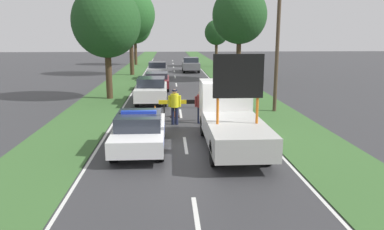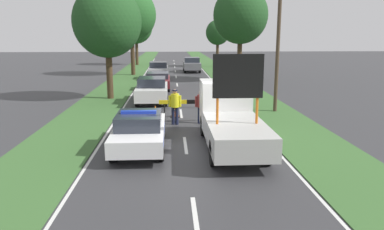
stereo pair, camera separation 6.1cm
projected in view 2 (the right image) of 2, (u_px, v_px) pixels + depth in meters
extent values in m
plane|color=#333335|center=(186.00, 148.00, 14.24)|extent=(160.00, 160.00, 0.00)
cube|color=silver|center=(195.00, 218.00, 8.77)|extent=(0.12, 2.30, 0.01)
cube|color=silver|center=(185.00, 145.00, 14.57)|extent=(0.12, 2.30, 0.01)
cube|color=silver|center=(181.00, 113.00, 20.37)|extent=(0.12, 2.30, 0.01)
cube|color=silver|center=(179.00, 96.00, 26.17)|extent=(0.12, 2.30, 0.01)
cube|color=silver|center=(177.00, 85.00, 31.97)|extent=(0.12, 2.30, 0.01)
cube|color=silver|center=(176.00, 77.00, 37.77)|extent=(0.12, 2.30, 0.01)
cube|color=silver|center=(175.00, 71.00, 43.57)|extent=(0.12, 2.30, 0.01)
cube|color=silver|center=(175.00, 67.00, 49.37)|extent=(0.12, 2.30, 0.01)
cube|color=silver|center=(174.00, 63.00, 55.17)|extent=(0.12, 2.30, 0.01)
cube|color=silver|center=(174.00, 61.00, 60.97)|extent=(0.12, 2.30, 0.01)
cube|color=silver|center=(137.00, 86.00, 31.02)|extent=(0.10, 72.07, 0.01)
cube|color=silver|center=(217.00, 86.00, 31.39)|extent=(0.10, 72.07, 0.01)
cube|color=#38602D|center=(121.00, 82.00, 33.48)|extent=(3.05, 120.00, 0.03)
cube|color=#38602D|center=(231.00, 81.00, 34.03)|extent=(3.05, 120.00, 0.03)
cube|color=white|center=(140.00, 133.00, 13.92)|extent=(1.82, 4.45, 0.56)
cube|color=#282D38|center=(139.00, 120.00, 13.68)|extent=(1.60, 2.05, 0.50)
cylinder|color=black|center=(123.00, 131.00, 15.28)|extent=(0.24, 0.68, 0.68)
cylinder|color=black|center=(162.00, 131.00, 15.37)|extent=(0.24, 0.68, 0.68)
cylinder|color=black|center=(113.00, 152.00, 12.59)|extent=(0.24, 0.68, 0.68)
cylinder|color=black|center=(160.00, 151.00, 12.68)|extent=(0.24, 0.68, 0.68)
cube|color=#1E38C6|center=(139.00, 112.00, 13.61)|extent=(1.28, 0.24, 0.10)
cube|color=#193399|center=(140.00, 132.00, 13.91)|extent=(1.83, 3.65, 0.10)
cube|color=black|center=(144.00, 121.00, 16.14)|extent=(1.00, 0.08, 0.34)
cube|color=white|center=(225.00, 103.00, 15.68)|extent=(2.01, 1.74, 1.91)
cube|color=#232833|center=(222.00, 92.00, 16.44)|extent=(1.71, 0.04, 0.84)
cube|color=#B2B2AD|center=(237.00, 135.00, 12.98)|extent=(2.01, 4.05, 0.78)
cylinder|color=#D16619|center=(217.00, 111.00, 12.76)|extent=(0.09, 0.09, 0.90)
cylinder|color=#D16619|center=(257.00, 111.00, 12.84)|extent=(0.09, 0.09, 0.90)
cube|color=black|center=(238.00, 76.00, 12.55)|extent=(1.71, 0.12, 1.48)
cylinder|color=black|center=(204.00, 126.00, 15.83)|extent=(0.24, 0.86, 0.86)
cylinder|color=black|center=(245.00, 125.00, 15.93)|extent=(0.24, 0.86, 0.86)
cylinder|color=black|center=(214.00, 153.00, 12.22)|extent=(0.24, 0.86, 0.86)
cylinder|color=black|center=(267.00, 152.00, 12.32)|extent=(0.24, 0.86, 0.86)
cylinder|color=black|center=(165.00, 113.00, 18.28)|extent=(0.07, 0.07, 0.90)
cylinder|color=black|center=(209.00, 113.00, 18.40)|extent=(0.07, 0.07, 0.90)
cube|color=yellow|center=(164.00, 102.00, 18.16)|extent=(0.45, 0.08, 0.19)
cube|color=black|center=(173.00, 102.00, 18.19)|extent=(0.45, 0.08, 0.19)
cube|color=yellow|center=(182.00, 102.00, 18.21)|extent=(0.45, 0.08, 0.19)
cube|color=black|center=(191.00, 102.00, 18.24)|extent=(0.45, 0.08, 0.19)
cube|color=yellow|center=(201.00, 102.00, 18.26)|extent=(0.45, 0.08, 0.19)
cube|color=black|center=(210.00, 102.00, 18.29)|extent=(0.45, 0.08, 0.19)
cylinder|color=#191E38|center=(173.00, 116.00, 17.82)|extent=(0.16, 0.16, 0.84)
cylinder|color=#191E38|center=(177.00, 116.00, 17.83)|extent=(0.16, 0.16, 0.84)
cylinder|color=yellow|center=(175.00, 101.00, 17.67)|extent=(0.39, 0.39, 0.63)
cylinder|color=yellow|center=(170.00, 101.00, 17.66)|extent=(0.13, 0.13, 0.54)
cylinder|color=yellow|center=(180.00, 101.00, 17.69)|extent=(0.13, 0.13, 0.54)
sphere|color=#A57A5B|center=(175.00, 92.00, 17.58)|extent=(0.22, 0.22, 0.22)
cylinder|color=#141933|center=(175.00, 90.00, 17.56)|extent=(0.25, 0.25, 0.05)
cylinder|color=#191E38|center=(199.00, 115.00, 18.05)|extent=(0.15, 0.15, 0.80)
cylinder|color=#191E38|center=(203.00, 115.00, 18.06)|extent=(0.15, 0.15, 0.80)
cylinder|color=maroon|center=(201.00, 101.00, 17.91)|extent=(0.37, 0.37, 0.60)
cylinder|color=maroon|center=(196.00, 102.00, 17.90)|extent=(0.12, 0.12, 0.51)
cylinder|color=maroon|center=(206.00, 101.00, 17.92)|extent=(0.12, 0.12, 0.51)
sphere|color=tan|center=(201.00, 93.00, 17.82)|extent=(0.21, 0.21, 0.21)
cube|color=black|center=(156.00, 116.00, 19.65)|extent=(0.43, 0.43, 0.03)
cone|color=orange|center=(155.00, 111.00, 19.59)|extent=(0.36, 0.36, 0.56)
cylinder|color=white|center=(155.00, 110.00, 19.58)|extent=(0.20, 0.20, 0.08)
cube|color=black|center=(175.00, 117.00, 19.53)|extent=(0.47, 0.47, 0.03)
cone|color=orange|center=(175.00, 111.00, 19.46)|extent=(0.40, 0.40, 0.62)
cylinder|color=white|center=(175.00, 110.00, 19.45)|extent=(0.23, 0.23, 0.09)
cube|color=silver|center=(152.00, 92.00, 23.52)|extent=(1.88, 4.45, 0.74)
cube|color=#282D38|center=(152.00, 82.00, 23.26)|extent=(1.66, 2.05, 0.53)
cylinder|color=black|center=(141.00, 94.00, 24.90)|extent=(0.24, 0.65, 0.65)
cylinder|color=black|center=(166.00, 94.00, 24.99)|extent=(0.24, 0.65, 0.65)
cylinder|color=black|center=(137.00, 101.00, 22.21)|extent=(0.24, 0.65, 0.65)
cylinder|color=black|center=(165.00, 101.00, 22.30)|extent=(0.24, 0.65, 0.65)
cube|color=maroon|center=(158.00, 82.00, 29.07)|extent=(1.86, 4.18, 0.57)
cube|color=#282D38|center=(158.00, 75.00, 28.84)|extent=(1.63, 1.92, 0.44)
cylinder|color=black|center=(148.00, 83.00, 30.35)|extent=(0.24, 0.67, 0.67)
cylinder|color=black|center=(168.00, 83.00, 30.44)|extent=(0.24, 0.67, 0.67)
cylinder|color=black|center=(146.00, 88.00, 27.82)|extent=(0.24, 0.67, 0.67)
cylinder|color=black|center=(168.00, 87.00, 27.91)|extent=(0.24, 0.67, 0.67)
cube|color=#B2B2B7|center=(159.00, 71.00, 36.08)|extent=(1.81, 4.61, 0.76)
cube|color=#282D38|center=(158.00, 64.00, 35.81)|extent=(1.60, 2.12, 0.52)
cylinder|color=black|center=(151.00, 74.00, 37.51)|extent=(0.24, 0.73, 0.73)
cylinder|color=black|center=(167.00, 73.00, 37.60)|extent=(0.24, 0.73, 0.73)
cylinder|color=black|center=(150.00, 77.00, 34.72)|extent=(0.24, 0.73, 0.73)
cylinder|color=black|center=(167.00, 77.00, 34.81)|extent=(0.24, 0.73, 0.73)
cube|color=slate|center=(192.00, 65.00, 42.84)|extent=(1.87, 4.43, 0.75)
cube|color=#282D38|center=(192.00, 60.00, 42.57)|extent=(1.65, 2.04, 0.54)
cylinder|color=black|center=(184.00, 68.00, 44.21)|extent=(0.24, 0.71, 0.71)
cylinder|color=black|center=(198.00, 68.00, 44.30)|extent=(0.24, 0.71, 0.71)
cylinder|color=black|center=(185.00, 70.00, 41.53)|extent=(0.24, 0.71, 0.71)
cylinder|color=black|center=(200.00, 70.00, 41.62)|extent=(0.24, 0.71, 0.71)
cylinder|color=#42301E|center=(239.00, 59.00, 34.22)|extent=(0.43, 0.43, 4.08)
ellipsoid|color=#1E471E|center=(241.00, 15.00, 33.40)|extent=(4.88, 4.88, 5.12)
cylinder|color=#42301E|center=(110.00, 73.00, 24.70)|extent=(0.41, 0.41, 3.38)
ellipsoid|color=#1E471E|center=(107.00, 21.00, 23.99)|extent=(4.40, 4.40, 4.63)
cylinder|color=#42301E|center=(217.00, 54.00, 49.25)|extent=(0.37, 0.37, 3.30)
ellipsoid|color=#1E471E|center=(218.00, 32.00, 48.66)|extent=(3.09, 3.09, 3.25)
cylinder|color=#42301E|center=(133.00, 55.00, 39.13)|extent=(0.43, 0.43, 4.30)
ellipsoid|color=#235623|center=(131.00, 15.00, 38.28)|extent=(5.05, 5.05, 5.30)
cylinder|color=#42301E|center=(137.00, 52.00, 52.21)|extent=(0.42, 0.42, 3.62)
ellipsoid|color=#235623|center=(136.00, 26.00, 51.47)|extent=(4.52, 4.52, 4.74)
cylinder|color=#473828|center=(278.00, 33.00, 19.99)|extent=(0.20, 0.20, 8.53)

